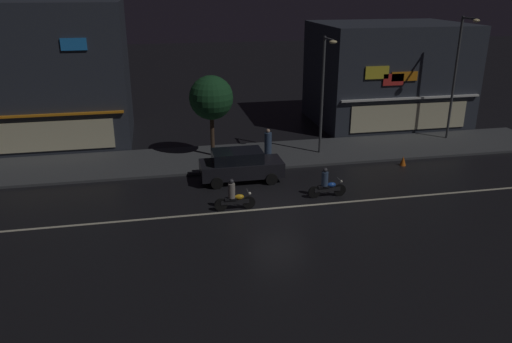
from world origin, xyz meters
The scene contains 13 objects.
ground_plane centered at (0.00, 0.00, 0.00)m, with size 140.00×140.00×0.00m, color black.
lane_divider_stripe centered at (0.00, 0.00, 0.01)m, with size 36.48×0.16×0.01m, color beige.
sidewalk_far centered at (0.00, 7.44, 0.07)m, with size 38.40×4.77×0.14m, color #424447.
storefront_left_block centered at (11.52, 13.74, 3.58)m, with size 10.44×7.98×7.16m.
storefront_center_block centered at (-11.52, 13.46, 4.40)m, with size 9.18×7.43×8.81m.
streetlamp_mid centered at (4.32, 6.88, 4.21)m, with size 0.44×1.64×6.87m.
streetlamp_east centered at (13.58, 8.15, 4.68)m, with size 0.44×1.64×7.78m.
pedestrian_on_sidewalk centered at (0.93, 6.36, 1.00)m, with size 0.41×0.41×1.86m.
street_tree centered at (-2.10, 7.90, 3.60)m, with size 2.55×2.55×4.75m.
parked_car_near_kerb centered at (-1.15, 3.79, 0.87)m, with size 4.30×1.98×1.67m.
motorcycle_lead centered at (2.58, 0.80, 0.63)m, with size 1.90×0.60×1.52m.
motorcycle_following centered at (-2.07, 0.23, 0.63)m, with size 1.90×0.60×1.52m.
traffic_cone centered at (8.39, 4.27, 0.28)m, with size 0.36×0.36×0.55m, color orange.
Camera 1 is at (-5.31, -20.76, 9.81)m, focal length 35.48 mm.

